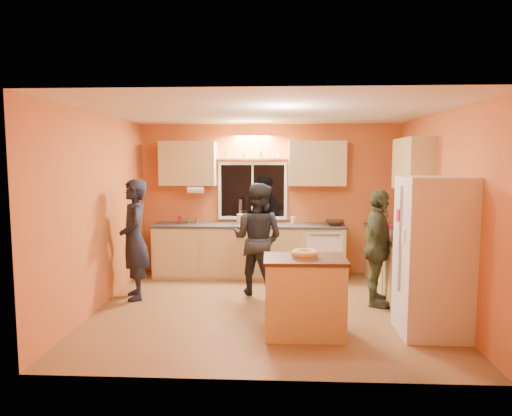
# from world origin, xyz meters

# --- Properties ---
(ground) EXTENTS (4.50, 4.50, 0.00)m
(ground) POSITION_xyz_m (0.00, 0.00, 0.00)
(ground) COLOR brown
(ground) RESTS_ON ground
(room_shell) EXTENTS (4.54, 4.04, 2.61)m
(room_shell) POSITION_xyz_m (0.12, 0.41, 1.62)
(room_shell) COLOR #C95E33
(room_shell) RESTS_ON ground
(back_counter) EXTENTS (4.23, 0.62, 0.90)m
(back_counter) POSITION_xyz_m (0.01, 1.70, 0.45)
(back_counter) COLOR tan
(back_counter) RESTS_ON ground
(right_counter) EXTENTS (0.62, 1.84, 0.90)m
(right_counter) POSITION_xyz_m (1.95, 0.50, 0.45)
(right_counter) COLOR tan
(right_counter) RESTS_ON ground
(refrigerator) EXTENTS (0.72, 0.70, 1.80)m
(refrigerator) POSITION_xyz_m (1.89, -0.80, 0.90)
(refrigerator) COLOR silver
(refrigerator) RESTS_ON ground
(island) EXTENTS (0.93, 0.64, 0.89)m
(island) POSITION_xyz_m (0.45, -0.88, 0.45)
(island) COLOR tan
(island) RESTS_ON ground
(bundt_pastry) EXTENTS (0.31, 0.31, 0.09)m
(bundt_pastry) POSITION_xyz_m (0.45, -0.88, 0.94)
(bundt_pastry) COLOR tan
(bundt_pastry) RESTS_ON island
(person_left) EXTENTS (0.62, 0.73, 1.71)m
(person_left) POSITION_xyz_m (-1.90, 0.38, 0.86)
(person_left) COLOR black
(person_left) RESTS_ON ground
(person_center) EXTENTS (0.97, 0.87, 1.65)m
(person_center) POSITION_xyz_m (-0.15, 0.71, 0.82)
(person_center) COLOR black
(person_center) RESTS_ON ground
(person_right) EXTENTS (0.66, 1.01, 1.59)m
(person_right) POSITION_xyz_m (1.50, 0.23, 0.80)
(person_right) COLOR #343B25
(person_right) RESTS_ON ground
(mixing_bowl) EXTENTS (0.33, 0.33, 0.08)m
(mixing_bowl) POSITION_xyz_m (1.10, 1.65, 0.94)
(mixing_bowl) COLOR black
(mixing_bowl) RESTS_ON back_counter
(utensil_crock) EXTENTS (0.14, 0.14, 0.17)m
(utensil_crock) POSITION_xyz_m (-0.48, 1.72, 0.99)
(utensil_crock) COLOR beige
(utensil_crock) RESTS_ON back_counter
(potted_plant) EXTENTS (0.29, 0.27, 0.27)m
(potted_plant) POSITION_xyz_m (1.99, 0.43, 1.03)
(potted_plant) COLOR gray
(potted_plant) RESTS_ON right_counter
(red_box) EXTENTS (0.16, 0.12, 0.07)m
(red_box) POSITION_xyz_m (1.89, 1.30, 0.94)
(red_box) COLOR #A5192B
(red_box) RESTS_ON right_counter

